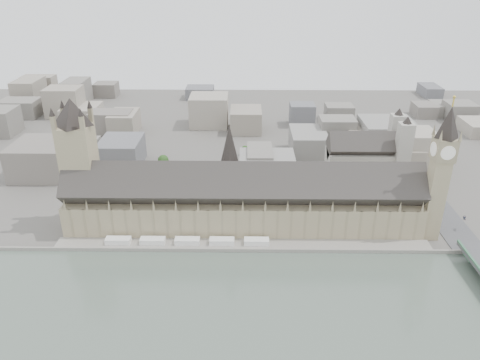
{
  "coord_description": "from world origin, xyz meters",
  "views": [
    {
      "loc": [
        1.7,
        -293.11,
        186.29
      ],
      "look_at": [
        -2.51,
        38.43,
        31.56
      ],
      "focal_mm": 35.0,
      "sensor_mm": 36.0,
      "label": 1
    }
  ],
  "objects_px": {
    "victoria_tower": "(79,157)",
    "elizabeth_tower": "(441,165)",
    "palace_of_westminster": "(243,201)",
    "car_approach": "(465,218)",
    "westminster_abbey": "(367,161)"
  },
  "relations": [
    {
      "from": "victoria_tower",
      "to": "elizabeth_tower",
      "type": "bearing_deg",
      "value": -3.96
    },
    {
      "from": "palace_of_westminster",
      "to": "elizabeth_tower",
      "type": "xyz_separation_m",
      "value": [
        138.0,
        -11.7,
        35.38
      ]
    },
    {
      "from": "car_approach",
      "to": "westminster_abbey",
      "type": "bearing_deg",
      "value": 145.64
    },
    {
      "from": "westminster_abbey",
      "to": "car_approach",
      "type": "bearing_deg",
      "value": -53.88
    },
    {
      "from": "palace_of_westminster",
      "to": "victoria_tower",
      "type": "xyz_separation_m",
      "value": [
        -122.0,
        6.3,
        32.5
      ]
    },
    {
      "from": "palace_of_westminster",
      "to": "elizabeth_tower",
      "type": "height_order",
      "value": "elizabeth_tower"
    },
    {
      "from": "victoria_tower",
      "to": "car_approach",
      "type": "bearing_deg",
      "value": -1.76
    },
    {
      "from": "palace_of_westminster",
      "to": "westminster_abbey",
      "type": "bearing_deg",
      "value": 34.17
    },
    {
      "from": "westminster_abbey",
      "to": "palace_of_westminster",
      "type": "bearing_deg",
      "value": -145.83
    },
    {
      "from": "elizabeth_tower",
      "to": "car_approach",
      "type": "relative_size",
      "value": 22.99
    },
    {
      "from": "palace_of_westminster",
      "to": "westminster_abbey",
      "type": "relative_size",
      "value": 3.9
    },
    {
      "from": "elizabeth_tower",
      "to": "victoria_tower",
      "type": "bearing_deg",
      "value": 176.04
    },
    {
      "from": "car_approach",
      "to": "palace_of_westminster",
      "type": "bearing_deg",
      "value": -161.38
    },
    {
      "from": "victoria_tower",
      "to": "westminster_abbey",
      "type": "bearing_deg",
      "value": 16.5
    },
    {
      "from": "palace_of_westminster",
      "to": "victoria_tower",
      "type": "height_order",
      "value": "victoria_tower"
    }
  ]
}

